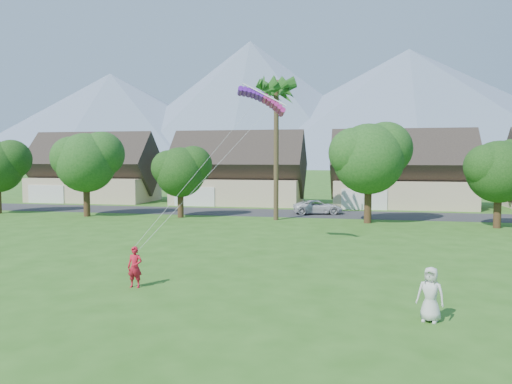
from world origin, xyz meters
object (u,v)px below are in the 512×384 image
(kite_flyer, at_px, (135,267))
(parked_car, at_px, (318,207))
(parafoil_kite, at_px, (263,98))
(watcher, at_px, (430,294))

(kite_flyer, distance_m, parked_car, 30.12)
(kite_flyer, relative_size, parafoil_kite, 0.57)
(kite_flyer, relative_size, watcher, 0.94)
(kite_flyer, xyz_separation_m, parked_car, (5.44, 29.62, -0.22))
(kite_flyer, xyz_separation_m, parafoil_kite, (3.83, 9.24, 8.18))
(parked_car, bearing_deg, kite_flyer, 156.05)
(kite_flyer, bearing_deg, parafoil_kite, 65.40)
(parafoil_kite, bearing_deg, watcher, -65.85)
(watcher, xyz_separation_m, parafoil_kite, (-8.00, 11.36, 8.12))
(kite_flyer, bearing_deg, parked_car, 77.50)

